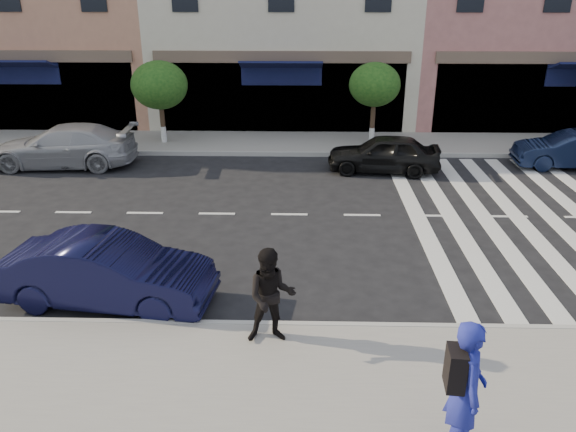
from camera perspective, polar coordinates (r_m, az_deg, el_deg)
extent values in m
plane|color=black|center=(11.84, -0.30, -7.38)|extent=(120.00, 120.00, 0.00)
cube|color=gray|center=(8.76, -1.05, -19.45)|extent=(60.00, 4.50, 0.15)
cube|color=gray|center=(22.02, 0.54, 7.42)|extent=(60.00, 3.00, 0.15)
cylinder|color=#473323|center=(22.24, -12.62, 9.36)|extent=(0.18, 0.18, 1.60)
cylinder|color=silver|center=(22.36, -12.51, 8.12)|extent=(0.20, 0.20, 0.60)
ellipsoid|color=#174212|center=(21.97, -12.94, 12.84)|extent=(2.10, 2.10, 1.79)
cylinder|color=#473323|center=(21.76, 8.58, 9.50)|extent=(0.18, 0.18, 1.71)
cylinder|color=silver|center=(21.89, 8.50, 8.10)|extent=(0.20, 0.20, 0.60)
ellipsoid|color=#174212|center=(21.48, 8.80, 13.07)|extent=(1.90, 1.90, 1.62)
imported|color=navy|center=(7.84, 17.66, -16.40)|extent=(0.54, 0.77, 2.00)
imported|color=black|center=(9.60, -1.72, -8.15)|extent=(0.90, 0.74, 1.74)
imported|color=black|center=(11.60, -17.81, -5.43)|extent=(4.29, 1.96, 1.36)
imported|color=#9A9B9F|center=(20.77, -21.85, 6.62)|extent=(4.93, 2.12, 1.42)
imported|color=black|center=(19.00, 9.70, 6.28)|extent=(3.80, 1.81, 1.25)
imported|color=black|center=(21.44, 26.87, 6.00)|extent=(3.81, 1.51, 1.23)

